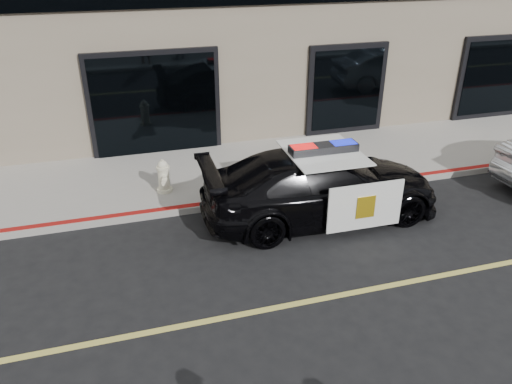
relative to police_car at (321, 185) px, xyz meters
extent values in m
plane|color=black|center=(-1.94, -2.61, -0.75)|extent=(120.00, 120.00, 0.00)
cube|color=gray|center=(-1.94, 2.64, -0.67)|extent=(60.00, 3.50, 0.15)
imported|color=black|center=(0.00, 0.00, -0.01)|extent=(2.16, 5.11, 1.47)
cube|color=white|center=(0.48, -1.06, -0.03)|extent=(1.57, 0.05, 0.98)
cube|color=white|center=(0.50, 1.05, -0.03)|extent=(1.57, 0.05, 0.98)
cube|color=white|center=(0.00, 0.00, 0.74)|extent=(1.49, 1.78, 0.02)
cube|color=gold|center=(0.48, -1.09, -0.03)|extent=(0.39, 0.02, 0.47)
cube|color=black|center=(0.00, 0.00, 0.82)|extent=(1.41, 0.38, 0.17)
cube|color=red|center=(-0.43, 0.00, 0.84)|extent=(0.49, 0.32, 0.16)
cube|color=#0C19CC|center=(0.43, 0.00, 0.84)|extent=(0.49, 0.32, 0.16)
cylinder|color=#E9E7C4|center=(-3.09, 1.83, -0.56)|extent=(0.35, 0.35, 0.08)
cylinder|color=#E9E7C4|center=(-3.09, 1.83, -0.27)|extent=(0.26, 0.26, 0.49)
cylinder|color=#E9E7C4|center=(-3.09, 1.83, -0.01)|extent=(0.30, 0.30, 0.06)
sphere|color=#E9E7C4|center=(-3.09, 1.83, 0.05)|extent=(0.23, 0.23, 0.23)
cylinder|color=#E9E7C4|center=(-3.09, 1.83, 0.15)|extent=(0.07, 0.07, 0.07)
cylinder|color=#E9E7C4|center=(-3.09, 1.99, -0.20)|extent=(0.13, 0.12, 0.13)
cylinder|color=#E9E7C4|center=(-3.09, 1.66, -0.20)|extent=(0.13, 0.12, 0.13)
cylinder|color=#E9E7C4|center=(-3.09, 1.63, -0.27)|extent=(0.17, 0.14, 0.17)
camera|label=1|loc=(-3.94, -8.64, 4.62)|focal=35.00mm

